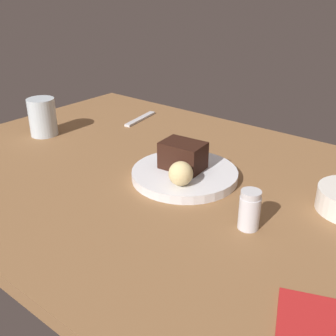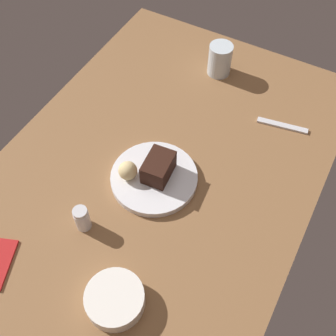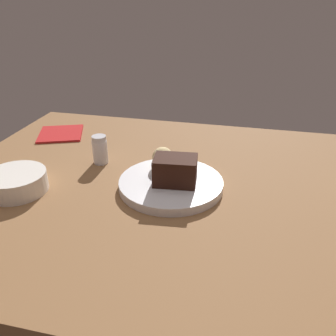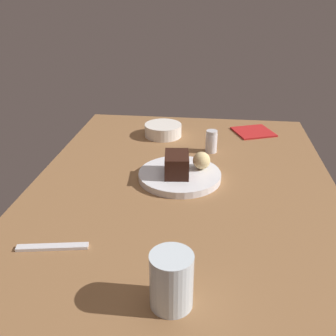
{
  "view_description": "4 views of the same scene",
  "coord_description": "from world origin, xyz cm",
  "px_view_note": "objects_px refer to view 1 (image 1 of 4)",
  "views": [
    {
      "loc": [
        -52.86,
        63.5,
        43.59
      ],
      "look_at": [
        -2.66,
        1.16,
        5.56
      ],
      "focal_mm": 43.26,
      "sensor_mm": 36.0,
      "label": 1
    },
    {
      "loc": [
        -59.06,
        -34.99,
        97.67
      ],
      "look_at": [
        -1.86,
        -3.47,
        5.6
      ],
      "focal_mm": 45.0,
      "sensor_mm": 36.0,
      "label": 2
    },
    {
      "loc": [
        9.78,
        -69.23,
        43.78
      ],
      "look_at": [
        -6.0,
        -1.85,
        8.29
      ],
      "focal_mm": 38.09,
      "sensor_mm": 36.0,
      "label": 3
    },
    {
      "loc": [
        91.9,
        6.99,
        53.83
      ],
      "look_at": [
        -6.69,
        -4.7,
        5.57
      ],
      "focal_mm": 41.3,
      "sensor_mm": 36.0,
      "label": 4
    }
  ],
  "objects_px": {
    "salt_shaker": "(250,210)",
    "folded_napkin": "(329,335)",
    "dessert_plate": "(185,174)",
    "chocolate_cake_slice": "(183,155)",
    "water_glass": "(42,117)",
    "dessert_spoon": "(140,119)",
    "bread_roll": "(181,174)"
  },
  "relations": [
    {
      "from": "salt_shaker",
      "to": "water_glass",
      "type": "height_order",
      "value": "water_glass"
    },
    {
      "from": "bread_roll",
      "to": "salt_shaker",
      "type": "bearing_deg",
      "value": 171.44
    },
    {
      "from": "dessert_spoon",
      "to": "folded_napkin",
      "type": "xyz_separation_m",
      "value": [
        -0.75,
        0.48,
        -0.0
      ]
    },
    {
      "from": "chocolate_cake_slice",
      "to": "bread_roll",
      "type": "height_order",
      "value": "chocolate_cake_slice"
    },
    {
      "from": "chocolate_cake_slice",
      "to": "water_glass",
      "type": "bearing_deg",
      "value": 4.47
    },
    {
      "from": "chocolate_cake_slice",
      "to": "water_glass",
      "type": "xyz_separation_m",
      "value": [
        0.46,
        0.04,
        0.0
      ]
    },
    {
      "from": "chocolate_cake_slice",
      "to": "bread_roll",
      "type": "distance_m",
      "value": 0.08
    },
    {
      "from": "chocolate_cake_slice",
      "to": "dessert_plate",
      "type": "bearing_deg",
      "value": 145.79
    },
    {
      "from": "bread_roll",
      "to": "folded_napkin",
      "type": "relative_size",
      "value": 0.38
    },
    {
      "from": "water_glass",
      "to": "folded_napkin",
      "type": "relative_size",
      "value": 0.78
    },
    {
      "from": "dessert_plate",
      "to": "dessert_spoon",
      "type": "height_order",
      "value": "dessert_plate"
    },
    {
      "from": "folded_napkin",
      "to": "salt_shaker",
      "type": "bearing_deg",
      "value": -37.95
    },
    {
      "from": "dessert_plate",
      "to": "bread_roll",
      "type": "distance_m",
      "value": 0.08
    },
    {
      "from": "bread_roll",
      "to": "dessert_plate",
      "type": "bearing_deg",
      "value": -60.45
    },
    {
      "from": "chocolate_cake_slice",
      "to": "dessert_spoon",
      "type": "relative_size",
      "value": 0.62
    },
    {
      "from": "salt_shaker",
      "to": "water_glass",
      "type": "relative_size",
      "value": 0.71
    },
    {
      "from": "salt_shaker",
      "to": "bread_roll",
      "type": "bearing_deg",
      "value": -8.56
    },
    {
      "from": "dessert_plate",
      "to": "chocolate_cake_slice",
      "type": "relative_size",
      "value": 2.52
    },
    {
      "from": "water_glass",
      "to": "folded_napkin",
      "type": "bearing_deg",
      "value": 166.49
    },
    {
      "from": "salt_shaker",
      "to": "folded_napkin",
      "type": "relative_size",
      "value": 0.56
    },
    {
      "from": "water_glass",
      "to": "dessert_spoon",
      "type": "bearing_deg",
      "value": -114.95
    },
    {
      "from": "dessert_spoon",
      "to": "salt_shaker",
      "type": "bearing_deg",
      "value": 49.84
    },
    {
      "from": "chocolate_cake_slice",
      "to": "salt_shaker",
      "type": "relative_size",
      "value": 1.26
    },
    {
      "from": "salt_shaker",
      "to": "dessert_spoon",
      "type": "height_order",
      "value": "salt_shaker"
    },
    {
      "from": "salt_shaker",
      "to": "chocolate_cake_slice",
      "type": "bearing_deg",
      "value": -23.24
    },
    {
      "from": "dessert_plate",
      "to": "water_glass",
      "type": "relative_size",
      "value": 2.25
    },
    {
      "from": "water_glass",
      "to": "dessert_spoon",
      "type": "distance_m",
      "value": 0.3
    },
    {
      "from": "dessert_plate",
      "to": "chocolate_cake_slice",
      "type": "bearing_deg",
      "value": -34.21
    },
    {
      "from": "bread_roll",
      "to": "chocolate_cake_slice",
      "type": "bearing_deg",
      "value": -56.15
    },
    {
      "from": "dessert_spoon",
      "to": "folded_napkin",
      "type": "height_order",
      "value": "dessert_spoon"
    },
    {
      "from": "salt_shaker",
      "to": "water_glass",
      "type": "bearing_deg",
      "value": -4.77
    },
    {
      "from": "chocolate_cake_slice",
      "to": "folded_napkin",
      "type": "xyz_separation_m",
      "value": [
        -0.41,
        0.25,
        -0.05
      ]
    }
  ]
}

